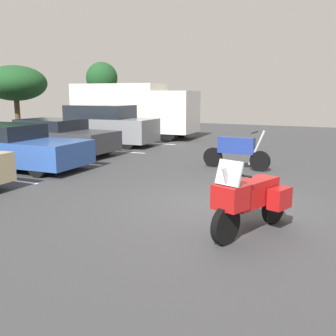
% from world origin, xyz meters
% --- Properties ---
extents(ground, '(44.00, 44.00, 0.10)m').
position_xyz_m(ground, '(0.00, 0.00, -0.05)').
color(ground, '#38383A').
extents(motorcycle_touring, '(2.03, 1.11, 1.36)m').
position_xyz_m(motorcycle_touring, '(-1.45, -0.95, 0.63)').
color(motorcycle_touring, black).
rests_on(motorcycle_touring, ground).
extents(motorcycle_second, '(0.62, 2.20, 1.27)m').
position_xyz_m(motorcycle_second, '(4.18, 0.86, 0.59)').
color(motorcycle_second, black).
rests_on(motorcycle_second, ground).
extents(car_blue, '(2.11, 4.86, 1.40)m').
position_xyz_m(car_blue, '(1.29, 7.40, 0.68)').
color(car_blue, '#2D519E').
rests_on(car_blue, ground).
extents(car_charcoal, '(2.03, 4.55, 1.37)m').
position_xyz_m(car_charcoal, '(4.15, 8.01, 0.69)').
color(car_charcoal, '#38383D').
rests_on(car_charcoal, ground).
extents(car_grey, '(2.14, 4.84, 1.84)m').
position_xyz_m(car_grey, '(7.27, 8.03, 0.91)').
color(car_grey, slate).
rests_on(car_grey, ground).
extents(box_truck, '(2.73, 6.82, 2.87)m').
position_xyz_m(box_truck, '(10.66, 8.45, 1.54)').
color(box_truck, silver).
rests_on(box_truck, ground).
extents(tree_far_left, '(2.59, 2.59, 4.91)m').
position_xyz_m(tree_far_left, '(19.90, 16.86, 3.59)').
color(tree_far_left, '#4C3823').
rests_on(tree_far_left, ground).
extents(tree_center, '(4.67, 4.67, 4.43)m').
position_xyz_m(tree_center, '(14.49, 20.96, 3.10)').
color(tree_center, '#4C3823').
rests_on(tree_center, ground).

